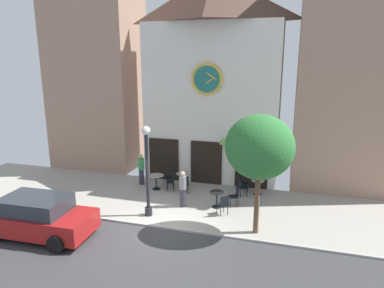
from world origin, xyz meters
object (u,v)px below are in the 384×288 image
object	(u,v)px
cafe_chair_outer	(235,195)
cafe_chair_left_end	(242,181)
pedestrian_grey	(183,189)
cafe_chair_mid_row	(172,180)
cafe_chair_by_entrance	(241,186)
cafe_table_center	(182,178)
cafe_table_near_door	(217,197)
cafe_table_center_right	(156,179)
cafe_chair_corner	(184,183)
street_tree	(260,147)
cafe_chair_right_end	(223,204)
cafe_table_leftmost	(258,185)
cafe_chair_facing_street	(170,176)
parked_car_red	(37,217)
street_lamp	(147,171)
pedestrian_green	(141,169)

from	to	relation	value
cafe_chair_outer	cafe_chair_left_end	bearing A→B (deg)	88.06
cafe_chair_left_end	pedestrian_grey	size ratio (longest dim) A/B	0.54
cafe_chair_mid_row	cafe_chair_left_end	xyz separation A→B (m)	(3.46, 0.86, 0.00)
cafe_chair_by_entrance	cafe_chair_mid_row	distance (m)	3.49
cafe_table_center	cafe_table_near_door	size ratio (longest dim) A/B	1.02
cafe_table_center_right	cafe_chair_mid_row	world-z (taller)	cafe_chair_mid_row
cafe_table_near_door	cafe_chair_corner	size ratio (longest dim) A/B	0.83
street_tree	cafe_chair_corner	bearing A→B (deg)	141.37
cafe_chair_left_end	cafe_chair_right_end	size ratio (longest dim) A/B	1.00
cafe_table_center	cafe_table_leftmost	distance (m)	3.86
cafe_chair_left_end	cafe_chair_facing_street	world-z (taller)	same
street_tree	cafe_chair_left_end	world-z (taller)	street_tree
cafe_table_center_right	cafe_chair_right_end	size ratio (longest dim) A/B	0.85
cafe_chair_by_entrance	parked_car_red	world-z (taller)	parked_car_red
cafe_table_center_right	cafe_chair_mid_row	distance (m)	0.83
cafe_chair_by_entrance	cafe_chair_mid_row	size ratio (longest dim) A/B	1.00
cafe_chair_corner	cafe_chair_outer	distance (m)	2.79
cafe_chair_right_end	parked_car_red	distance (m)	7.39
cafe_table_near_door	pedestrian_grey	world-z (taller)	pedestrian_grey
cafe_table_leftmost	cafe_chair_corner	distance (m)	3.61
cafe_table_center	street_tree	bearing A→B (deg)	-42.22
cafe_table_near_door	cafe_table_leftmost	size ratio (longest dim) A/B	1.01
cafe_table_near_door	pedestrian_grey	size ratio (longest dim) A/B	0.45
cafe_chair_facing_street	parked_car_red	size ratio (longest dim) A/B	0.21
cafe_chair_left_end	cafe_chair_right_end	bearing A→B (deg)	-97.51
cafe_table_center_right	cafe_table_leftmost	size ratio (longest dim) A/B	1.03
street_lamp	cafe_chair_by_entrance	distance (m)	4.95
cafe_table_near_door	cafe_chair_mid_row	distance (m)	2.97
cafe_table_center_right	pedestrian_grey	distance (m)	2.59
pedestrian_green	cafe_chair_corner	bearing A→B (deg)	-12.19
cafe_table_near_door	cafe_chair_right_end	size ratio (longest dim) A/B	0.83
cafe_chair_mid_row	cafe_chair_left_end	world-z (taller)	same
cafe_table_center_right	cafe_chair_by_entrance	distance (m)	4.32
street_tree	cafe_table_leftmost	bearing A→B (deg)	94.78
street_lamp	street_tree	world-z (taller)	street_tree
street_lamp	cafe_table_near_door	xyz separation A→B (m)	(2.63, 1.60, -1.48)
cafe_chair_facing_street	pedestrian_green	distance (m)	1.58
cafe_table_center	cafe_table_near_door	world-z (taller)	cafe_table_center
pedestrian_grey	street_tree	bearing A→B (deg)	-23.84
cafe_chair_left_end	cafe_table_near_door	bearing A→B (deg)	-110.27
pedestrian_grey	cafe_table_center_right	bearing A→B (deg)	139.73
cafe_chair_by_entrance	pedestrian_grey	bearing A→B (deg)	-140.58
cafe_chair_mid_row	street_lamp	bearing A→B (deg)	-90.10
cafe_table_near_door	cafe_table_center	bearing A→B (deg)	139.06
cafe_table_near_door	parked_car_red	xyz separation A→B (m)	(-5.98, -4.37, 0.26)
cafe_table_near_door	cafe_chair_outer	distance (m)	0.87
cafe_table_leftmost	cafe_chair_corner	world-z (taller)	cafe_chair_corner
cafe_table_near_door	cafe_chair_by_entrance	bearing A→B (deg)	61.66
cafe_chair_outer	cafe_chair_facing_street	size ratio (longest dim) A/B	1.00
cafe_table_leftmost	pedestrian_grey	bearing A→B (deg)	-142.56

